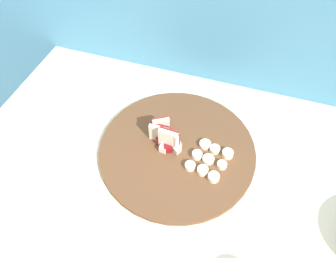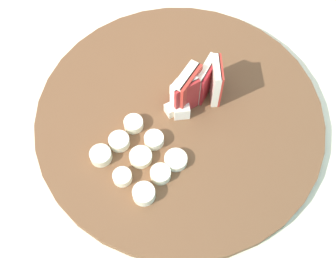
# 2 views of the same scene
# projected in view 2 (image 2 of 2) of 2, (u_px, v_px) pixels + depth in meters

# --- Properties ---
(ground) EXTENTS (10.00, 10.00, 0.00)m
(ground) POSITION_uv_depth(u_px,v_px,m) (140.00, 257.00, 1.38)
(ground) COLOR gray
(tiled_countertop) EXTENTS (1.16, 0.76, 0.91)m
(tiled_countertop) POSITION_uv_depth(u_px,v_px,m) (129.00, 216.00, 0.99)
(tiled_countertop) COLOR beige
(tiled_countertop) RESTS_ON ground
(cutting_board) EXTENTS (0.40, 0.40, 0.01)m
(cutting_board) POSITION_uv_depth(u_px,v_px,m) (179.00, 117.00, 0.59)
(cutting_board) COLOR brown
(cutting_board) RESTS_ON tiled_countertop
(apple_wedge_fan) EXTENTS (0.09, 0.06, 0.06)m
(apple_wedge_fan) POSITION_uv_depth(u_px,v_px,m) (197.00, 87.00, 0.57)
(apple_wedge_fan) COLOR #A32323
(apple_wedge_fan) RESTS_ON cutting_board
(apple_dice_pile) EXTENTS (0.07, 0.04, 0.02)m
(apple_dice_pile) POSITION_uv_depth(u_px,v_px,m) (181.00, 98.00, 0.58)
(apple_dice_pile) COLOR white
(apple_dice_pile) RESTS_ON cutting_board
(banana_slice_rows) EXTENTS (0.11, 0.12, 0.02)m
(banana_slice_rows) POSITION_uv_depth(u_px,v_px,m) (138.00, 158.00, 0.54)
(banana_slice_rows) COLOR #F4EAC6
(banana_slice_rows) RESTS_ON cutting_board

